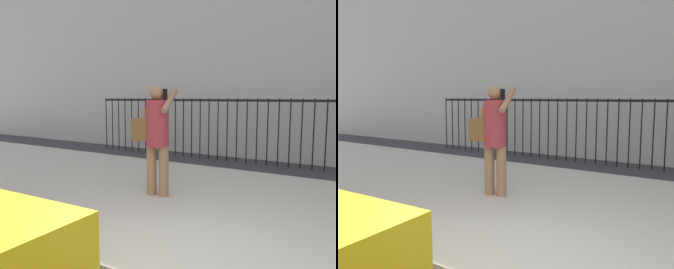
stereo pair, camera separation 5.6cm
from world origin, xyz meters
TOP-DOWN VIEW (x-y plane):
  - sidewalk at (0.00, 2.20)m, footprint 28.00×4.40m
  - iron_fence at (0.00, 5.90)m, footprint 12.03×0.04m
  - pedestrian_on_phone at (-1.50, 2.03)m, footprint 0.69×0.49m

SIDE VIEW (x-z plane):
  - sidewalk at x=0.00m, z-range 0.00..0.15m
  - iron_fence at x=0.00m, z-range 0.22..1.82m
  - pedestrian_on_phone at x=-1.50m, z-range 0.28..1.93m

